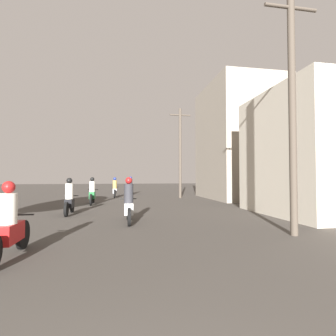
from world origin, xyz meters
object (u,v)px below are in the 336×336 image
(motorcycle_silver, at_px, (115,189))
(building_right_near, at_px, (331,153))
(motorcycle_white, at_px, (129,204))
(motorcycle_blue, at_px, (131,187))
(motorcycle_red, at_px, (9,228))
(building_right_far, at_px, (239,142))
(utility_pole_far, at_px, (180,151))
(motorcycle_black, at_px, (69,200))
(motorcycle_green, at_px, (92,193))
(utility_pole_near, at_px, (292,105))

(motorcycle_silver, distance_m, building_right_near, 14.54)
(motorcycle_white, xyz_separation_m, motorcycle_blue, (0.61, 14.81, 0.01))
(motorcycle_red, height_order, motorcycle_blue, motorcycle_blue)
(building_right_far, distance_m, utility_pole_far, 4.46)
(motorcycle_black, xyz_separation_m, building_right_near, (11.18, -1.84, 2.00))
(utility_pole_far, bearing_deg, building_right_far, -13.65)
(motorcycle_silver, xyz_separation_m, building_right_near, (9.48, -10.85, 2.01))
(motorcycle_silver, height_order, utility_pole_far, utility_pole_far)
(motorcycle_white, height_order, building_right_far, building_right_far)
(motorcycle_red, bearing_deg, motorcycle_white, 59.46)
(motorcycle_red, height_order, motorcycle_green, motorcycle_green)
(motorcycle_red, bearing_deg, building_right_near, 23.69)
(motorcycle_silver, distance_m, building_right_far, 10.17)
(motorcycle_blue, relative_size, building_right_near, 0.32)
(motorcycle_white, xyz_separation_m, motorcycle_black, (-2.44, 2.42, -0.00))
(utility_pole_far, bearing_deg, motorcycle_blue, 126.70)
(motorcycle_black, relative_size, motorcycle_silver, 0.96)
(motorcycle_green, bearing_deg, motorcycle_white, -66.60)
(motorcycle_red, distance_m, motorcycle_black, 6.13)
(motorcycle_red, relative_size, motorcycle_silver, 1.06)
(motorcycle_white, distance_m, building_right_far, 12.85)
(building_right_far, bearing_deg, motorcycle_silver, 165.18)
(motorcycle_red, relative_size, motorcycle_black, 1.10)
(motorcycle_white, height_order, utility_pole_far, utility_pole_far)
(motorcycle_blue, bearing_deg, building_right_far, -30.18)
(building_right_far, xyz_separation_m, utility_pole_far, (-4.29, 1.04, -0.65))
(motorcycle_silver, bearing_deg, motorcycle_white, -94.63)
(motorcycle_white, relative_size, motorcycle_black, 1.06)
(motorcycle_blue, height_order, utility_pole_far, utility_pole_far)
(motorcycle_silver, distance_m, utility_pole_far, 5.88)
(motorcycle_black, bearing_deg, utility_pole_far, 52.80)
(motorcycle_red, height_order, building_right_far, building_right_far)
(motorcycle_white, xyz_separation_m, motorcycle_silver, (-0.73, 11.42, -0.02))
(motorcycle_green, xyz_separation_m, building_right_near, (10.66, -5.91, 1.99))
(motorcycle_red, xyz_separation_m, utility_pole_near, (6.86, 0.86, 2.99))
(motorcycle_white, relative_size, motorcycle_blue, 1.04)
(motorcycle_blue, bearing_deg, utility_pole_near, -71.46)
(motorcycle_black, distance_m, utility_pole_far, 10.50)
(motorcycle_red, relative_size, utility_pole_near, 0.30)
(motorcycle_silver, xyz_separation_m, motorcycle_blue, (1.34, 3.38, 0.02))
(motorcycle_white, height_order, motorcycle_black, motorcycle_white)
(motorcycle_white, relative_size, motorcycle_green, 1.00)
(motorcycle_red, relative_size, building_right_far, 0.25)
(motorcycle_black, height_order, building_right_near, building_right_near)
(motorcycle_white, bearing_deg, motorcycle_green, 99.32)
(motorcycle_green, bearing_deg, building_right_near, -22.05)
(motorcycle_white, relative_size, building_right_far, 0.24)
(motorcycle_black, xyz_separation_m, motorcycle_green, (0.52, 4.07, 0.00))
(motorcycle_green, bearing_deg, building_right_far, 20.53)
(motorcycle_blue, xyz_separation_m, building_right_far, (7.85, -5.82, 3.58))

